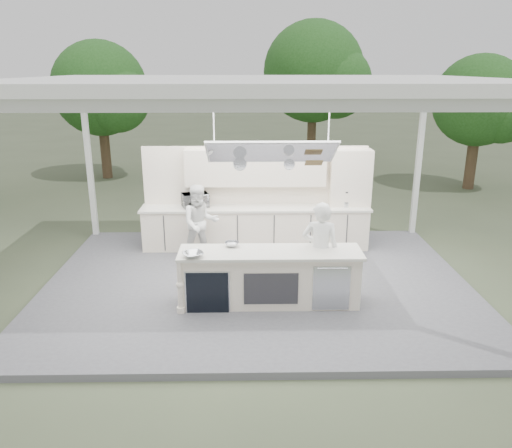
{
  "coord_description": "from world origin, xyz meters",
  "views": [
    {
      "loc": [
        -0.19,
        -8.77,
        4.04
      ],
      "look_at": [
        -0.02,
        0.4,
        1.14
      ],
      "focal_mm": 35.0,
      "sensor_mm": 36.0,
      "label": 1
    }
  ],
  "objects_px": {
    "demo_island": "(269,277)",
    "sous_chef": "(200,223)",
    "head_chef": "(320,251)",
    "back_counter": "(256,227)"
  },
  "relations": [
    {
      "from": "head_chef",
      "to": "sous_chef",
      "type": "relative_size",
      "value": 1.07
    },
    {
      "from": "back_counter",
      "to": "head_chef",
      "type": "relative_size",
      "value": 2.91
    },
    {
      "from": "demo_island",
      "to": "head_chef",
      "type": "xyz_separation_m",
      "value": [
        0.9,
        0.21,
        0.4
      ]
    },
    {
      "from": "back_counter",
      "to": "sous_chef",
      "type": "xyz_separation_m",
      "value": [
        -1.17,
        -0.76,
        0.34
      ]
    },
    {
      "from": "demo_island",
      "to": "sous_chef",
      "type": "distance_m",
      "value": 2.47
    },
    {
      "from": "demo_island",
      "to": "head_chef",
      "type": "relative_size",
      "value": 1.78
    },
    {
      "from": "head_chef",
      "to": "sous_chef",
      "type": "xyz_separation_m",
      "value": [
        -2.24,
        1.84,
        -0.06
      ]
    },
    {
      "from": "demo_island",
      "to": "sous_chef",
      "type": "height_order",
      "value": "sous_chef"
    },
    {
      "from": "head_chef",
      "to": "sous_chef",
      "type": "height_order",
      "value": "head_chef"
    },
    {
      "from": "demo_island",
      "to": "back_counter",
      "type": "relative_size",
      "value": 0.61
    }
  ]
}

